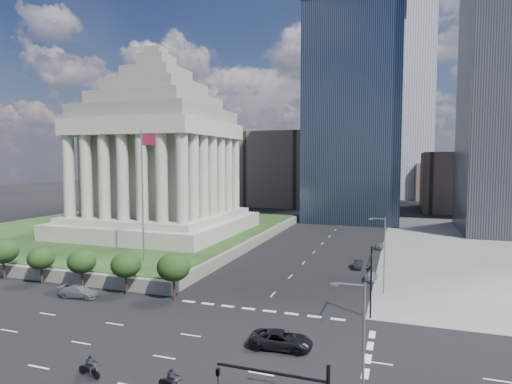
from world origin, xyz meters
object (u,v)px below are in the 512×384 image
at_px(pickup_truck, 281,340).
at_px(parked_sedan_near, 371,276).
at_px(parked_sedan_far, 379,246).
at_px(motorcycle_trail, 89,366).
at_px(war_memorial, 158,141).
at_px(street_lamp_north, 383,251).
at_px(parked_sedan_mid, 358,264).
at_px(suv_grey, 79,292).
at_px(traffic_signal_ne, 370,275).
at_px(street_lamp_south, 361,353).
at_px(motorcycle_lead, 171,380).
at_px(flagpole, 143,188).

height_order(pickup_truck, parked_sedan_near, pickup_truck).
bearing_deg(parked_sedan_far, parked_sedan_near, -87.72).
bearing_deg(parked_sedan_far, motorcycle_trail, -105.86).
relative_size(war_memorial, pickup_truck, 6.72).
bearing_deg(street_lamp_north, parked_sedan_mid, 109.24).
bearing_deg(motorcycle_trail, suv_grey, 144.09).
distance_m(war_memorial, traffic_signal_ne, 60.00).
bearing_deg(war_memorial, motorcycle_trail, -63.70).
distance_m(parked_sedan_mid, parked_sedan_far, 16.93).
xyz_separation_m(traffic_signal_ne, street_lamp_north, (0.83, 11.30, 0.41)).
relative_size(street_lamp_north, parked_sedan_near, 2.72).
xyz_separation_m(parked_sedan_far, motorcycle_trail, (-19.35, -59.07, 0.29)).
bearing_deg(street_lamp_south, motorcycle_lead, 174.73).
height_order(war_memorial, motorcycle_lead, war_memorial).
bearing_deg(suv_grey, motorcycle_trail, -143.12).
relative_size(parked_sedan_far, motorcycle_trail, 1.50).
distance_m(flagpole, suv_grey, 17.98).
xyz_separation_m(flagpole, parked_sedan_mid, (30.83, 13.40, -12.51)).
distance_m(suv_grey, parked_sedan_near, 39.64).
bearing_deg(war_memorial, parked_sedan_far, 7.69).
relative_size(suv_grey, parked_sedan_mid, 1.36).
xyz_separation_m(flagpole, pickup_truck, (27.09, -18.91, -12.31)).
distance_m(pickup_truck, parked_sedan_far, 49.45).
height_order(parked_sedan_near, parked_sedan_far, parked_sedan_near).
relative_size(street_lamp_north, motorcycle_trail, 4.13).
height_order(parked_sedan_mid, motorcycle_lead, motorcycle_lead).
bearing_deg(flagpole, pickup_truck, -34.92).
bearing_deg(parked_sedan_mid, suv_grey, -141.87).
xyz_separation_m(pickup_truck, motorcycle_trail, (-13.11, -10.01, 0.10)).
bearing_deg(parked_sedan_near, war_memorial, 164.53).
relative_size(war_memorial, suv_grey, 7.75).
distance_m(war_memorial, suv_grey, 43.82).
xyz_separation_m(street_lamp_south, parked_sedan_mid, (-4.33, 43.40, -5.05)).
bearing_deg(parked_sedan_mid, street_lamp_north, -72.27).
xyz_separation_m(war_memorial, pickup_truck, (39.27, -42.91, -20.59)).
bearing_deg(parked_sedan_far, parked_sedan_mid, -96.22).
xyz_separation_m(war_memorial, motorcycle_lead, (33.40, -52.71, -20.50)).
distance_m(street_lamp_north, parked_sedan_near, 7.86).
bearing_deg(parked_sedan_near, suv_grey, -144.83).
bearing_deg(street_lamp_south, street_lamp_north, 90.00).
bearing_deg(street_lamp_north, street_lamp_south, -90.00).
relative_size(traffic_signal_ne, parked_sedan_mid, 2.16).
xyz_separation_m(street_lamp_south, pickup_truck, (-8.06, 11.09, -4.86)).
relative_size(traffic_signal_ne, street_lamp_south, 0.80).
height_order(traffic_signal_ne, parked_sedan_near, traffic_signal_ne).
relative_size(street_lamp_south, parked_sedan_near, 2.72).
xyz_separation_m(flagpole, motorcycle_lead, (21.23, -28.71, -12.21)).
relative_size(war_memorial, parked_sedan_mid, 10.55).
bearing_deg(parked_sedan_far, flagpole, -135.59).
bearing_deg(pickup_truck, parked_sedan_near, -17.98).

